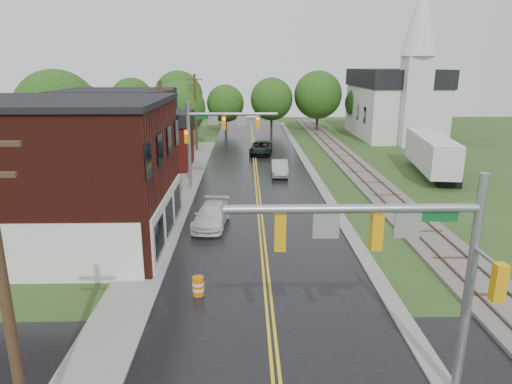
{
  "coord_description": "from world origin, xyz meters",
  "views": [
    {
      "loc": [
        -0.97,
        -10.03,
        10.08
      ],
      "look_at": [
        -0.43,
        13.37,
        3.5
      ],
      "focal_mm": 32.0,
      "sensor_mm": 36.0,
      "label": 1
    }
  ],
  "objects_px": {
    "semi_trailer": "(431,152)",
    "sedan_silver": "(280,168)",
    "traffic_signal_near": "(401,249)",
    "construction_barrel": "(198,286)",
    "utility_pole_a": "(5,295)",
    "church": "(397,96)",
    "tree_left_e": "(180,109)",
    "utility_pole_c": "(196,112)",
    "brick_building": "(40,174)",
    "tree_left_c": "(127,117)",
    "suv_dark": "(261,148)",
    "utility_pole_b": "(163,143)",
    "pickup_white": "(211,216)",
    "tree_left_b": "(59,114)",
    "traffic_signal_far": "(215,129)"
  },
  "relations": [
    {
      "from": "traffic_signal_far",
      "to": "semi_trailer",
      "type": "bearing_deg",
      "value": 12.28
    },
    {
      "from": "utility_pole_a",
      "to": "construction_barrel",
      "type": "bearing_deg",
      "value": 66.93
    },
    {
      "from": "utility_pole_b",
      "to": "suv_dark",
      "type": "bearing_deg",
      "value": 69.12
    },
    {
      "from": "traffic_signal_near",
      "to": "construction_barrel",
      "type": "relative_size",
      "value": 8.11
    },
    {
      "from": "church",
      "to": "utility_pole_b",
      "type": "distance_m",
      "value": 41.55
    },
    {
      "from": "tree_left_e",
      "to": "pickup_white",
      "type": "distance_m",
      "value": 28.98
    },
    {
      "from": "tree_left_c",
      "to": "tree_left_e",
      "type": "height_order",
      "value": "tree_left_e"
    },
    {
      "from": "church",
      "to": "brick_building",
      "type": "bearing_deg",
      "value": -129.98
    },
    {
      "from": "pickup_white",
      "to": "utility_pole_a",
      "type": "bearing_deg",
      "value": -95.31
    },
    {
      "from": "pickup_white",
      "to": "tree_left_e",
      "type": "bearing_deg",
      "value": 107.49
    },
    {
      "from": "semi_trailer",
      "to": "sedan_silver",
      "type": "bearing_deg",
      "value": 179.13
    },
    {
      "from": "suv_dark",
      "to": "construction_barrel",
      "type": "bearing_deg",
      "value": -90.2
    },
    {
      "from": "suv_dark",
      "to": "sedan_silver",
      "type": "bearing_deg",
      "value": -75.85
    },
    {
      "from": "tree_left_b",
      "to": "tree_left_c",
      "type": "height_order",
      "value": "tree_left_b"
    },
    {
      "from": "traffic_signal_near",
      "to": "tree_left_c",
      "type": "xyz_separation_m",
      "value": [
        -17.32,
        37.9,
        -0.46
      ]
    },
    {
      "from": "sedan_silver",
      "to": "pickup_white",
      "type": "bearing_deg",
      "value": -109.41
    },
    {
      "from": "utility_pole_b",
      "to": "sedan_silver",
      "type": "relative_size",
      "value": 2.1
    },
    {
      "from": "traffic_signal_far",
      "to": "utility_pole_a",
      "type": "height_order",
      "value": "utility_pole_a"
    },
    {
      "from": "sedan_silver",
      "to": "church",
      "type": "bearing_deg",
      "value": 53.3
    },
    {
      "from": "traffic_signal_near",
      "to": "sedan_silver",
      "type": "height_order",
      "value": "traffic_signal_near"
    },
    {
      "from": "traffic_signal_far",
      "to": "tree_left_b",
      "type": "relative_size",
      "value": 0.76
    },
    {
      "from": "pickup_white",
      "to": "tree_left_c",
      "type": "bearing_deg",
      "value": 121.84
    },
    {
      "from": "traffic_signal_near",
      "to": "utility_pole_b",
      "type": "distance_m",
      "value": 22.49
    },
    {
      "from": "traffic_signal_near",
      "to": "utility_pole_a",
      "type": "distance_m",
      "value": 10.47
    },
    {
      "from": "utility_pole_b",
      "to": "tree_left_e",
      "type": "bearing_deg",
      "value": 94.9
    },
    {
      "from": "tree_left_c",
      "to": "construction_barrel",
      "type": "xyz_separation_m",
      "value": [
        10.71,
        -31.3,
        -4.06
      ]
    },
    {
      "from": "tree_left_b",
      "to": "suv_dark",
      "type": "distance_m",
      "value": 21.75
    },
    {
      "from": "traffic_signal_far",
      "to": "tree_left_b",
      "type": "distance_m",
      "value": 15.21
    },
    {
      "from": "church",
      "to": "traffic_signal_far",
      "type": "bearing_deg",
      "value": -131.27
    },
    {
      "from": "utility_pole_a",
      "to": "tree_left_e",
      "type": "bearing_deg",
      "value": 92.55
    },
    {
      "from": "traffic_signal_far",
      "to": "tree_left_e",
      "type": "xyz_separation_m",
      "value": [
        -5.38,
        18.9,
        -0.16
      ]
    },
    {
      "from": "utility_pole_b",
      "to": "sedan_silver",
      "type": "bearing_deg",
      "value": 46.62
    },
    {
      "from": "church",
      "to": "tree_left_e",
      "type": "relative_size",
      "value": 2.45
    },
    {
      "from": "brick_building",
      "to": "sedan_silver",
      "type": "height_order",
      "value": "brick_building"
    },
    {
      "from": "tree_left_c",
      "to": "semi_trailer",
      "type": "xyz_separation_m",
      "value": [
        30.12,
        -8.6,
        -2.31
      ]
    },
    {
      "from": "construction_barrel",
      "to": "semi_trailer",
      "type": "bearing_deg",
      "value": 49.46
    },
    {
      "from": "tree_left_b",
      "to": "brick_building",
      "type": "bearing_deg",
      "value": -72.39
    },
    {
      "from": "sedan_silver",
      "to": "pickup_white",
      "type": "xyz_separation_m",
      "value": [
        -5.39,
        -13.74,
        -0.01
      ]
    },
    {
      "from": "sedan_silver",
      "to": "tree_left_b",
      "type": "bearing_deg",
      "value": -179.09
    },
    {
      "from": "suv_dark",
      "to": "tree_left_e",
      "type": "bearing_deg",
      "value": 164.14
    },
    {
      "from": "utility_pole_c",
      "to": "tree_left_e",
      "type": "distance_m",
      "value": 2.79
    },
    {
      "from": "tree_left_e",
      "to": "construction_barrel",
      "type": "relative_size",
      "value": 9.01
    },
    {
      "from": "utility_pole_b",
      "to": "tree_left_c",
      "type": "height_order",
      "value": "utility_pole_b"
    },
    {
      "from": "traffic_signal_far",
      "to": "pickup_white",
      "type": "relative_size",
      "value": 1.52
    },
    {
      "from": "brick_building",
      "to": "traffic_signal_near",
      "type": "xyz_separation_m",
      "value": [
        15.96,
        -13.0,
        0.82
      ]
    },
    {
      "from": "tree_left_e",
      "to": "semi_trailer",
      "type": "height_order",
      "value": "tree_left_e"
    },
    {
      "from": "semi_trailer",
      "to": "utility_pole_b",
      "type": "bearing_deg",
      "value": -158.05
    },
    {
      "from": "pickup_white",
      "to": "semi_trailer",
      "type": "height_order",
      "value": "semi_trailer"
    },
    {
      "from": "tree_left_b",
      "to": "traffic_signal_near",
      "type": "bearing_deg",
      "value": -54.51
    },
    {
      "from": "traffic_signal_near",
      "to": "tree_left_e",
      "type": "relative_size",
      "value": 0.9
    }
  ]
}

